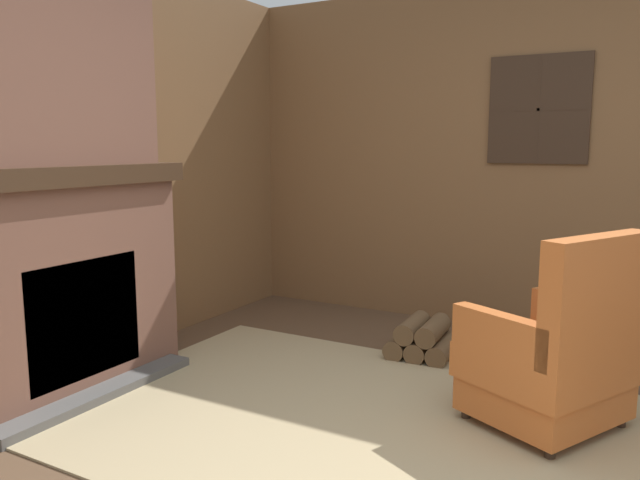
% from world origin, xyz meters
% --- Properties ---
extents(wood_panel_wall_left, '(0.06, 5.63, 2.62)m').
position_xyz_m(wood_panel_wall_left, '(-2.55, 0.00, 1.31)').
color(wood_panel_wall_left, brown).
rests_on(wood_panel_wall_left, ground).
extents(wood_panel_wall_back, '(5.63, 0.09, 2.62)m').
position_xyz_m(wood_panel_wall_back, '(-0.00, 2.55, 1.31)').
color(wood_panel_wall_back, brown).
rests_on(wood_panel_wall_back, ground).
extents(fireplace_hearth, '(0.66, 1.54, 1.30)m').
position_xyz_m(fireplace_hearth, '(-2.28, 0.00, 0.65)').
color(fireplace_hearth, brown).
rests_on(fireplace_hearth, ground).
extents(chimney_breast, '(0.39, 1.27, 1.29)m').
position_xyz_m(chimney_breast, '(-2.29, 0.00, 1.95)').
color(chimney_breast, brown).
rests_on(chimney_breast, fireplace_hearth).
extents(area_rug, '(3.60, 2.16, 0.01)m').
position_xyz_m(area_rug, '(-0.36, 0.45, 0.01)').
color(area_rug, tan).
rests_on(area_rug, ground).
extents(armchair, '(0.89, 0.92, 1.01)m').
position_xyz_m(armchair, '(0.27, 0.88, 0.36)').
color(armchair, '#C6662D').
rests_on(armchair, ground).
extents(firewood_stack, '(0.45, 0.45, 0.26)m').
position_xyz_m(firewood_stack, '(-0.67, 1.58, 0.12)').
color(firewood_stack, brown).
rests_on(firewood_stack, ground).
extents(storage_case, '(0.17, 0.25, 0.11)m').
position_xyz_m(storage_case, '(-2.34, 0.10, 1.36)').
color(storage_case, brown).
rests_on(storage_case, fireplace_hearth).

